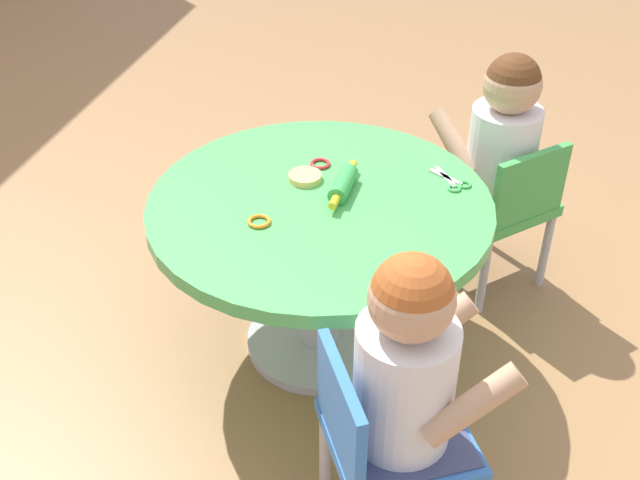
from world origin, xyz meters
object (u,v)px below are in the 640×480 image
(child_chair_right, at_px, (502,205))
(seated_child_right, at_px, (503,135))
(craft_table, at_px, (320,236))
(rolling_pin, at_px, (343,184))
(seated_child_left, at_px, (408,361))
(child_chair_left, at_px, (384,440))
(craft_scissors, at_px, (453,182))

(child_chair_right, xyz_separation_m, seated_child_right, (0.03, 0.03, 0.23))
(craft_table, distance_m, rolling_pin, 0.16)
(craft_table, height_order, seated_child_left, seated_child_left)
(seated_child_left, height_order, rolling_pin, seated_child_left)
(craft_table, height_order, rolling_pin, rolling_pin)
(craft_table, bearing_deg, seated_child_right, -45.16)
(child_chair_right, distance_m, rolling_pin, 0.61)
(seated_child_right, distance_m, rolling_pin, 0.57)
(seated_child_right, relative_size, rolling_pin, 2.21)
(child_chair_right, bearing_deg, child_chair_left, 168.65)
(craft_scissors, bearing_deg, child_chair_right, -30.40)
(craft_table, bearing_deg, rolling_pin, -40.59)
(child_chair_left, relative_size, craft_scissors, 4.06)
(seated_child_left, distance_m, seated_child_right, 1.02)
(craft_table, relative_size, rolling_pin, 4.02)
(craft_table, height_order, child_chair_left, child_chair_left)
(child_chair_left, relative_size, seated_child_left, 1.05)
(craft_table, xyz_separation_m, child_chair_right, (0.43, -0.48, -0.09))
(child_chair_right, bearing_deg, seated_child_right, 44.38)
(child_chair_right, distance_m, seated_child_right, 0.23)
(seated_child_left, xyz_separation_m, craft_scissors, (0.73, -0.02, -0.01))
(seated_child_right, relative_size, craft_scissors, 3.86)
(child_chair_right, xyz_separation_m, craft_scissors, (-0.25, 0.15, 0.21))
(seated_child_right, xyz_separation_m, rolling_pin, (-0.40, 0.41, 0.01))
(child_chair_left, bearing_deg, craft_scissors, -4.06)
(seated_child_left, bearing_deg, rolling_pin, 23.38)
(craft_table, distance_m, craft_scissors, 0.40)
(child_chair_left, xyz_separation_m, craft_scissors, (0.75, -0.05, 0.21))
(child_chair_left, bearing_deg, seated_child_left, -60.90)
(seated_child_right, height_order, craft_scissors, seated_child_right)
(seated_child_left, bearing_deg, child_chair_right, -9.61)
(craft_scissors, bearing_deg, craft_table, 117.19)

